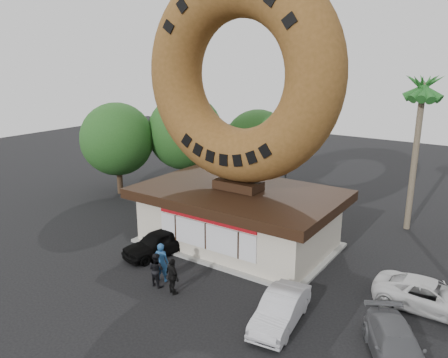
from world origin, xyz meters
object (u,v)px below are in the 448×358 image
object	(u,v)px
car_black	(158,243)
car_white	(430,296)
person_center	(156,270)
car_silver	(281,309)
person_left	(161,262)
person_right	(173,276)
donut_shop	(238,215)
car_grey	(396,347)
giant_donut	(239,75)
street_lamp	(289,139)

from	to	relation	value
car_black	car_white	world-z (taller)	car_black
person_center	car_silver	size ratio (longest dim) A/B	0.41
person_left	person_center	distance (m)	0.50
person_right	car_black	world-z (taller)	person_right
car_black	car_white	distance (m)	13.45
donut_shop	person_center	bearing A→B (deg)	-95.35
person_left	car_grey	bearing A→B (deg)	158.83
person_right	car_grey	size ratio (longest dim) A/B	0.41
giant_donut	street_lamp	bearing A→B (deg)	100.51
giant_donut	car_silver	world-z (taller)	giant_donut
person_left	car_black	distance (m)	3.01
car_white	person_left	bearing A→B (deg)	111.72
street_lamp	person_center	bearing A→B (deg)	-85.49
street_lamp	person_right	size ratio (longest dim) A/B	4.63
donut_shop	car_grey	distance (m)	11.49
street_lamp	car_black	size ratio (longest dim) A/B	1.99
giant_donut	car_black	size ratio (longest dim) A/B	2.83
car_grey	car_white	world-z (taller)	car_white
person_right	car_black	size ratio (longest dim) A/B	0.43
donut_shop	street_lamp	xyz separation A→B (m)	(-1.86, 10.02, 2.72)
person_left	car_white	world-z (taller)	person_left
car_grey	person_right	bearing A→B (deg)	156.50
person_right	street_lamp	bearing A→B (deg)	-61.64
giant_donut	car_black	xyz separation A→B (m)	(-2.81, -3.62, -8.81)
donut_shop	car_black	xyz separation A→B (m)	(-2.81, -3.61, -1.08)
person_left	donut_shop	bearing A→B (deg)	-119.46
giant_donut	car_black	distance (m)	9.93
donut_shop	person_center	world-z (taller)	donut_shop
donut_shop	person_left	distance (m)	5.80
street_lamp	person_left	bearing A→B (deg)	-85.70
street_lamp	donut_shop	bearing A→B (deg)	-79.50
person_left	car_grey	distance (m)	10.75
donut_shop	car_grey	xyz separation A→B (m)	(10.07, -5.41, -1.16)
person_center	car_grey	distance (m)	10.68
donut_shop	car_white	size ratio (longest dim) A/B	2.44
person_right	car_white	bearing A→B (deg)	-132.29
giant_donut	person_left	xyz separation A→B (m)	(-0.67, -5.72, -8.52)
person_left	person_right	bearing A→B (deg)	131.07
person_center	car_silver	xyz separation A→B (m)	(6.24, 0.53, -0.17)
car_silver	car_white	bearing A→B (deg)	36.16
donut_shop	car_silver	world-z (taller)	donut_shop
person_center	person_right	world-z (taller)	person_right
giant_donut	car_grey	bearing A→B (deg)	-28.33
person_left	giant_donut	bearing A→B (deg)	-119.44
person_center	car_silver	bearing A→B (deg)	-173.62
car_black	car_grey	bearing A→B (deg)	6.47
car_black	car_silver	bearing A→B (deg)	0.93
donut_shop	car_black	bearing A→B (deg)	-127.89
street_lamp	person_left	size ratio (longest dim) A/B	4.09
car_black	car_silver	size ratio (longest dim) A/B	1.01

